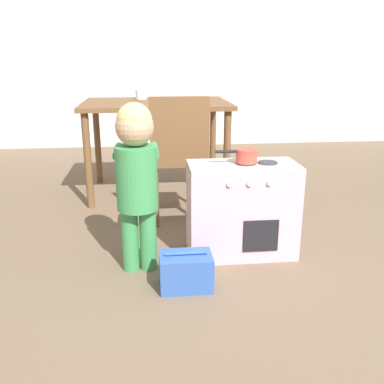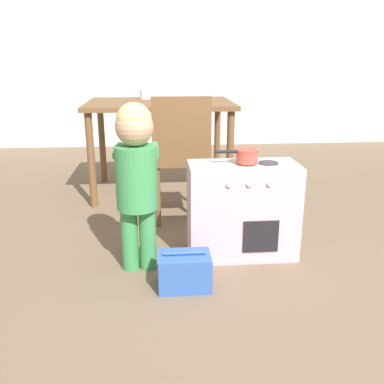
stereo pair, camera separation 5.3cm
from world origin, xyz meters
name	(u,v)px [view 1 (the left image)]	position (x,y,z in m)	size (l,w,h in m)	color
ground_plane	(259,330)	(0.00, 0.00, 0.00)	(16.00, 16.00, 0.00)	brown
wall_back	(180,40)	(0.00, 4.01, 1.30)	(10.00, 0.06, 2.60)	silver
play_kitchen	(242,210)	(0.08, 0.75, 0.27)	(0.62, 0.31, 0.55)	#EAB2C6
toy_pot	(246,155)	(0.09, 0.75, 0.60)	(0.24, 0.12, 0.08)	#E04C3D
child_figure	(136,169)	(-0.51, 0.62, 0.57)	(0.24, 0.37, 0.90)	#3D9351
toy_basket	(186,271)	(-0.28, 0.39, 0.09)	(0.26, 0.18, 0.20)	#335BB2
dining_table	(156,114)	(-0.37, 2.01, 0.67)	(1.18, 0.83, 0.76)	brown
dining_chair_near	(179,156)	(-0.24, 1.31, 0.47)	(0.38, 0.38, 0.88)	brown
cup_on_table	(141,94)	(-0.48, 2.25, 0.80)	(0.10, 0.10, 0.08)	white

